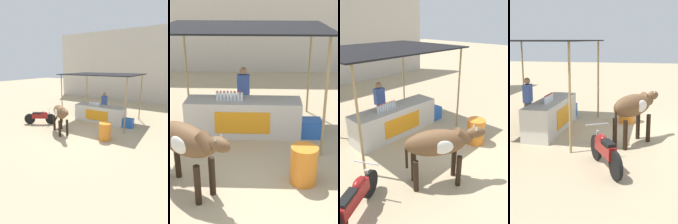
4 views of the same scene
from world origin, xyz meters
TOP-DOWN VIEW (x-y plane):
  - ground_plane at (0.00, 0.00)m, footprint 60.00×60.00m
  - building_wall_far at (0.00, 9.39)m, footprint 16.00×0.50m
  - stall_counter at (0.00, 2.20)m, footprint 3.00×0.82m
  - stall_awning at (0.00, 2.50)m, footprint 4.20×3.20m
  - water_bottle_row at (-0.35, 2.15)m, footprint 0.70×0.07m
  - vendor_behind_counter at (-0.05, 2.95)m, footprint 0.34×0.22m
  - cooler_box at (1.74, 2.10)m, footprint 0.60×0.44m
  - water_barrel at (1.36, -0.04)m, footprint 0.54×0.54m
  - cow at (-0.84, -0.44)m, footprint 1.70×1.34m
  - motorcycle_parked at (-2.68, 0.06)m, footprint 1.60×1.01m

SIDE VIEW (x-z plane):
  - ground_plane at x=0.00m, z-range 0.00..0.00m
  - cooler_box at x=1.74m, z-range 0.00..0.48m
  - water_barrel at x=1.36m, z-range 0.00..0.78m
  - motorcycle_parked at x=-2.68m, z-range -0.02..0.88m
  - stall_counter at x=0.00m, z-range 0.00..0.96m
  - vendor_behind_counter at x=-0.05m, z-range 0.02..1.67m
  - cow at x=-0.84m, z-range 0.32..1.75m
  - water_bottle_row at x=-0.35m, z-range 0.95..1.20m
  - stall_awning at x=0.00m, z-range 1.28..4.07m
  - building_wall_far at x=0.00m, z-range 0.00..6.36m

